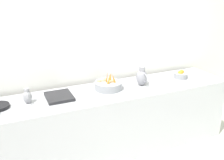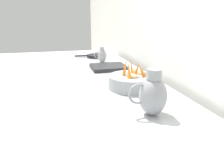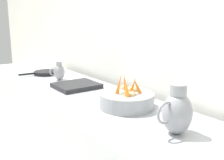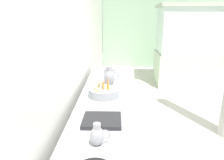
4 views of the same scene
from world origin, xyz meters
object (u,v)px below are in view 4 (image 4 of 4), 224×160
orange_bowl (110,70)px  metal_pitcher_short (97,135)px  vegetable_colander (104,92)px  glass_block_booth (186,46)px  metal_pitcher_tall (109,77)px

orange_bowl → metal_pitcher_short: metal_pitcher_short is taller
vegetable_colander → glass_block_booth: size_ratio=0.17×
orange_bowl → metal_pitcher_short: size_ratio=1.14×
orange_bowl → metal_pitcher_tall: 0.65m
orange_bowl → glass_block_booth: size_ratio=0.10×
metal_pitcher_tall → metal_pitcher_short: size_ratio=1.45×
metal_pitcher_short → glass_block_booth: glass_block_booth is taller
metal_pitcher_tall → orange_bowl: bearing=91.5°
metal_pitcher_tall → glass_block_booth: size_ratio=0.12×
vegetable_colander → orange_bowl: (0.04, 1.11, -0.01)m
metal_pitcher_short → glass_block_booth: (1.96, 4.37, 0.08)m
metal_pitcher_tall → vegetable_colander: bearing=-96.7°
metal_pitcher_tall → metal_pitcher_short: metal_pitcher_tall is taller
glass_block_booth → vegetable_colander: bearing=-120.4°
metal_pitcher_short → metal_pitcher_tall: bearing=88.5°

